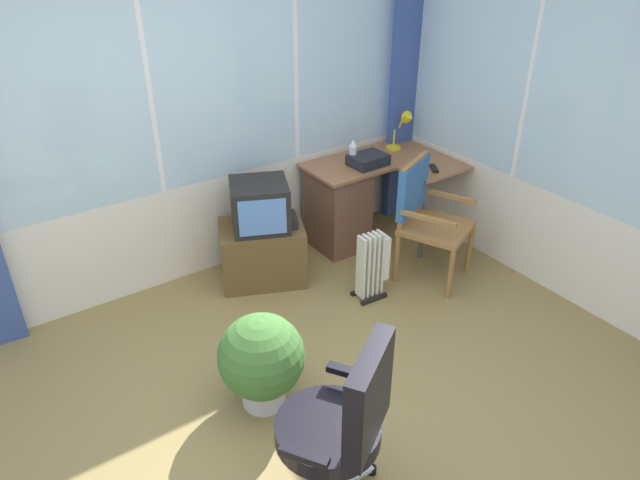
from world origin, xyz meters
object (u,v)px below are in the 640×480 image
desk (343,203)px  office_chair (344,420)px  desk_lamp (406,125)px  potted_plant (261,359)px  paper_tray (368,160)px  wooden_armchair (422,206)px  tv_remote (434,168)px  spray_bottle (353,152)px  space_heater (373,265)px  tv_on_stand (262,238)px

desk → office_chair: office_chair is taller
desk_lamp → potted_plant: 2.62m
paper_tray → wooden_armchair: wooden_armchair is taller
tv_remote → spray_bottle: 0.67m
desk_lamp → spray_bottle: 0.60m
office_chair → potted_plant: (0.02, 0.82, -0.25)m
desk_lamp → spray_bottle: (-0.59, -0.02, -0.12)m
paper_tray → desk_lamp: bearing=12.6°
desk → tv_remote: size_ratio=7.80×
office_chair → tv_remote: bearing=37.4°
paper_tray → space_heater: paper_tray is taller
desk_lamp → tv_remote: desk_lamp is taller
tv_remote → office_chair: size_ratio=0.15×
tv_remote → tv_on_stand: 1.51m
desk_lamp → wooden_armchair: 0.93m
desk_lamp → tv_on_stand: (-1.53, -0.13, -0.57)m
desk → potted_plant: size_ratio=1.92×
wooden_armchair → space_heater: 0.61m
spray_bottle → space_heater: (-0.38, -0.77, -0.55)m
potted_plant → paper_tray: bearing=34.7°
office_chair → potted_plant: office_chair is taller
desk_lamp → wooden_armchair: bearing=-121.5°
wooden_armchair → desk: bearing=108.1°
tv_remote → wooden_armchair: 0.44m
desk_lamp → wooden_armchair: (-0.45, -0.74, -0.35)m
office_chair → tv_on_stand: bearing=70.9°
desk_lamp → tv_on_stand: desk_lamp is taller
potted_plant → tv_on_stand: bearing=60.2°
wooden_armchair → space_heater: (-0.51, -0.06, -0.32)m
spray_bottle → office_chair: (-1.63, -2.08, -0.25)m
desk_lamp → spray_bottle: desk_lamp is taller
office_chair → potted_plant: size_ratio=1.66×
desk → tv_on_stand: (-0.85, -0.09, -0.02)m
desk → potted_plant: bearing=-140.4°
tv_remote → space_heater: (-0.86, -0.30, -0.46)m
tv_remote → paper_tray: paper_tray is taller
desk → space_heater: 0.82m
tv_on_stand → spray_bottle: bearing=6.2°
spray_bottle → paper_tray: spray_bottle is taller
paper_tray → potted_plant: (-1.70, -1.18, -0.44)m
paper_tray → space_heater: (-0.47, -0.68, -0.50)m
paper_tray → wooden_armchair: bearing=-86.2°
spray_bottle → tv_on_stand: spray_bottle is taller
wooden_armchair → paper_tray: bearing=93.8°
desk → paper_tray: size_ratio=3.90×
tv_on_stand → potted_plant: bearing=-119.8°
tv_remote → space_heater: bearing=-128.9°
paper_tray → potted_plant: bearing=-145.3°
space_heater → desk_lamp: bearing=39.5°
desk → desk_lamp: 0.88m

